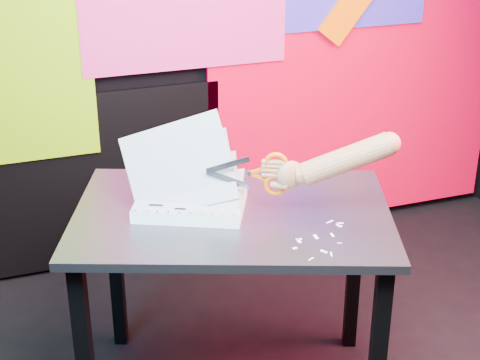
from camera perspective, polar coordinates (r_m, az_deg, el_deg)
name	(u,v)px	position (r m, az deg, el deg)	size (l,w,h in m)	color
room	(417,52)	(2.11, 13.60, 9.67)	(3.01, 3.01, 2.71)	black
backdrop	(250,61)	(3.50, 0.78, 9.24)	(2.88, 0.05, 2.08)	red
work_table	(233,239)	(2.52, -0.59, -4.60)	(1.24, 1.04, 0.75)	black
printout_stack	(190,200)	(2.48, -3.90, -1.55)	(0.44, 0.39, 0.34)	silver
scissors	(270,174)	(2.39, 2.34, 0.47)	(0.25, 0.13, 0.15)	#A4A6B1
hand_forearm	(337,161)	(2.37, 7.52, 1.44)	(0.39, 0.22, 0.21)	brown
paper_clippings	(321,237)	(2.32, 6.32, -4.45)	(0.22, 0.21, 0.00)	white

